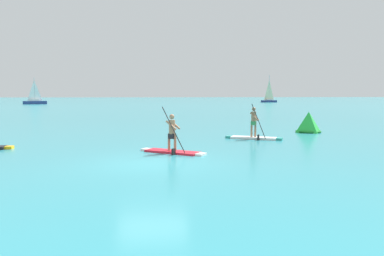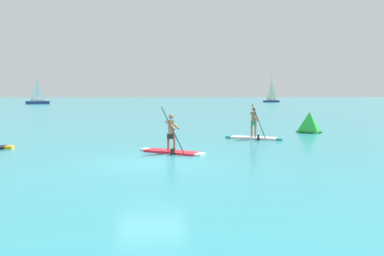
{
  "view_description": "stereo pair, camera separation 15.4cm",
  "coord_description": "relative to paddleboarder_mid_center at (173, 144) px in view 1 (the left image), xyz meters",
  "views": [
    {
      "loc": [
        0.1,
        -13.25,
        2.48
      ],
      "look_at": [
        2.08,
        6.45,
        0.62
      ],
      "focal_mm": 34.72,
      "sensor_mm": 36.0,
      "label": 1
    },
    {
      "loc": [
        0.25,
        -13.27,
        2.48
      ],
      "look_at": [
        2.08,
        6.45,
        0.62
      ],
      "focal_mm": 34.72,
      "sensor_mm": 36.0,
      "label": 2
    }
  ],
  "objects": [
    {
      "name": "sailboat_right_horizon",
      "position": [
        30.81,
        84.99,
        0.68
      ],
      "size": [
        4.5,
        2.03,
        7.5
      ],
      "rotation": [
        0.0,
        0.0,
        0.19
      ],
      "color": "navy",
      "rests_on": "ground"
    },
    {
      "name": "sailboat_left_horizon",
      "position": [
        -28.1,
        73.2,
        0.52
      ],
      "size": [
        5.14,
        3.03,
        6.05
      ],
      "rotation": [
        0.0,
        0.0,
        3.54
      ],
      "color": "navy",
      "rests_on": "ground"
    },
    {
      "name": "ground",
      "position": [
        -0.83,
        -2.06,
        -0.36
      ],
      "size": [
        440.0,
        440.0,
        0.0
      ],
      "primitive_type": "plane",
      "color": "teal"
    },
    {
      "name": "paddleboarder_far_right",
      "position": [
        4.63,
        4.27,
        -0.03
      ],
      "size": [
        2.95,
        1.74,
        1.96
      ],
      "rotation": [
        0.0,
        0.0,
        -0.45
      ],
      "color": "white",
      "rests_on": "ground"
    },
    {
      "name": "paddleboarder_mid_center",
      "position": [
        0.0,
        0.0,
        0.0
      ],
      "size": [
        2.72,
        2.08,
        2.0
      ],
      "rotation": [
        0.0,
        0.0,
        -0.61
      ],
      "color": "red",
      "rests_on": "ground"
    },
    {
      "name": "race_marker_buoy",
      "position": [
        9.03,
        7.37,
        0.23
      ],
      "size": [
        1.59,
        1.59,
        1.31
      ],
      "color": "green",
      "rests_on": "ground"
    }
  ]
}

